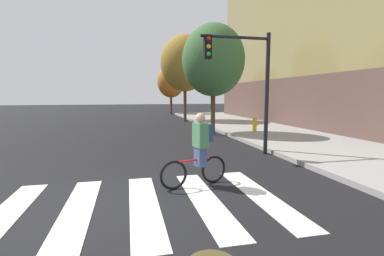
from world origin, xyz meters
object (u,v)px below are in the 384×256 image
Objects in this scene: traffic_light_near at (245,72)px; street_tree_mid at (185,63)px; fire_hydrant at (255,124)px; street_tree_near at (213,60)px; street_tree_far at (171,82)px; cyclist at (199,150)px.

traffic_light_near is 12.86m from street_tree_mid.
traffic_light_near is at bearing -119.16° from fire_hydrant.
street_tree_near is 0.85× the size of street_tree_mid.
street_tree_mid is at bearing 89.51° from street_tree_near.
street_tree_far is at bearing 89.07° from street_tree_near.
street_tree_far is (-2.06, 16.35, 2.95)m from fire_hydrant.
fire_hydrant is 0.15× the size of street_tree_far.
street_tree_near is at bearing -90.49° from street_tree_mid.
cyclist is 0.40× the size of traffic_light_near.
street_tree_mid reaches higher than cyclist.
cyclist is 16.30m from street_tree_mid.
traffic_light_near is 21.31m from street_tree_far.
traffic_light_near is 0.62× the size of street_tree_mid.
street_tree_mid reaches higher than street_tree_far.
street_tree_far is at bearing 97.17° from fire_hydrant.
cyclist reaches higher than fire_hydrant.
fire_hydrant is at bearing 56.87° from cyclist.
street_tree_mid is at bearing -91.32° from street_tree_far.
street_tree_mid is (-2.25, 7.80, 4.01)m from fire_hydrant.
cyclist is at bearing -129.19° from traffic_light_near.
traffic_light_near is at bearing -94.90° from street_tree_near.
cyclist is 0.33× the size of street_tree_far.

